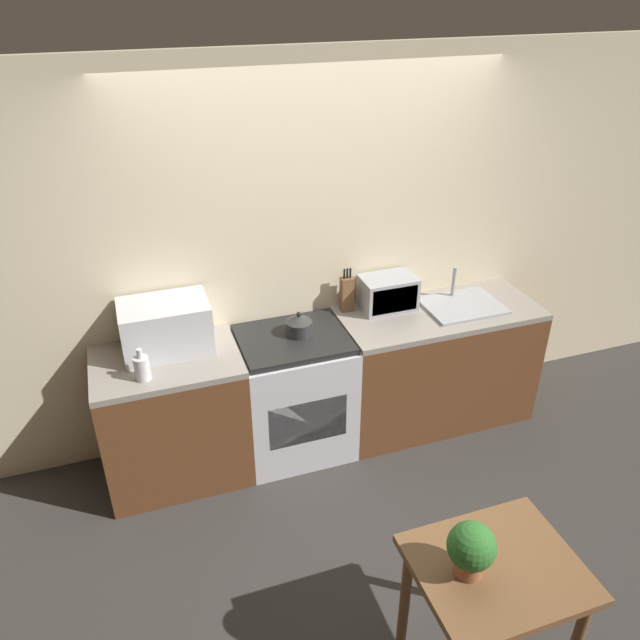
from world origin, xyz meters
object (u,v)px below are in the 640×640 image
(kettle, at_px, (299,325))
(microwave, at_px, (166,327))
(dining_table, at_px, (494,586))
(toaster_oven, at_px, (388,293))
(bottle, at_px, (142,367))
(stove_range, at_px, (294,394))

(kettle, distance_m, microwave, 0.84)
(microwave, bearing_deg, dining_table, -60.32)
(kettle, xyz_separation_m, dining_table, (0.30, -1.88, -0.34))
(kettle, height_order, dining_table, kettle)
(toaster_oven, distance_m, dining_table, 2.10)
(bottle, bearing_deg, dining_table, -52.48)
(kettle, relative_size, bottle, 0.85)
(toaster_oven, bearing_deg, microwave, -178.01)
(bottle, xyz_separation_m, dining_table, (1.30, -1.70, -0.35))
(microwave, bearing_deg, bottle, -122.80)
(kettle, distance_m, dining_table, 1.94)
(dining_table, bearing_deg, bottle, 127.52)
(kettle, relative_size, dining_table, 0.23)
(bottle, relative_size, dining_table, 0.27)
(microwave, relative_size, bottle, 2.65)
(stove_range, bearing_deg, bottle, -170.17)
(microwave, xyz_separation_m, dining_table, (1.12, -1.97, -0.44))
(kettle, relative_size, microwave, 0.32)
(stove_range, relative_size, bottle, 4.45)
(microwave, distance_m, dining_table, 2.31)
(kettle, xyz_separation_m, bottle, (-1.00, -0.19, 0.01))
(stove_range, relative_size, dining_table, 1.19)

